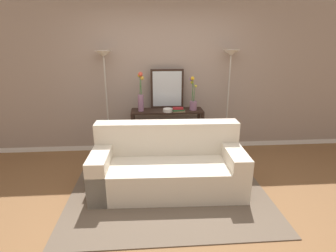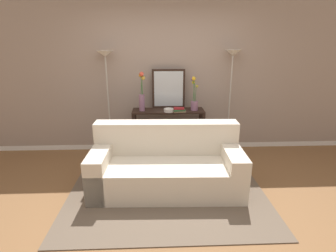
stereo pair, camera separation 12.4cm
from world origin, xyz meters
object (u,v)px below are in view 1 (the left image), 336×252
object	(u,v)px
book_row_under_console	(147,152)
fruit_bowl	(168,110)
couch	(168,167)
wall_mirror	(167,89)
floor_lamp_left	(105,75)
floor_lamp_right	(230,73)
vase_short_flowers	(193,97)
book_stack	(178,110)
console_table	(167,124)
vase_tall_flowers	(141,95)

from	to	relation	value
book_row_under_console	fruit_bowl	bearing A→B (deg)	-17.91
couch	wall_mirror	bearing A→B (deg)	86.27
wall_mirror	book_row_under_console	xyz separation A→B (m)	(-0.37, -0.16, -1.11)
floor_lamp_left	floor_lamp_right	world-z (taller)	floor_lamp_right
couch	floor_lamp_left	distance (m)	1.89
floor_lamp_right	fruit_bowl	world-z (taller)	floor_lamp_right
vase_short_flowers	book_stack	bearing A→B (deg)	-157.80
console_table	book_row_under_console	xyz separation A→B (m)	(-0.36, 0.00, -0.51)
fruit_bowl	couch	bearing A→B (deg)	-94.35
floor_lamp_left	vase_short_flowers	size ratio (longest dim) A/B	3.15
couch	book_stack	distance (m)	1.16
wall_mirror	vase_short_flowers	distance (m)	0.47
console_table	floor_lamp_left	xyz separation A→B (m)	(-1.02, 0.08, 0.86)
fruit_bowl	vase_short_flowers	bearing A→B (deg)	12.95
couch	book_row_under_console	xyz separation A→B (m)	(-0.29, 1.12, -0.26)
console_table	book_stack	bearing A→B (deg)	-34.90
vase_short_flowers	couch	bearing A→B (deg)	-114.72
couch	console_table	distance (m)	1.15
floor_lamp_left	vase_tall_flowers	size ratio (longest dim) A/B	2.75
console_table	book_row_under_console	size ratio (longest dim) A/B	4.34
floor_lamp_left	vase_short_flowers	bearing A→B (deg)	-3.88
floor_lamp_left	floor_lamp_right	bearing A→B (deg)	0.00
vase_short_flowers	book_row_under_console	size ratio (longest dim) A/B	2.03
vase_tall_flowers	couch	bearing A→B (deg)	-71.24
console_table	couch	bearing A→B (deg)	-93.61
floor_lamp_left	book_stack	distance (m)	1.34
vase_tall_flowers	book_row_under_console	size ratio (longest dim) A/B	2.33
fruit_bowl	book_stack	xyz separation A→B (m)	(0.17, -0.01, 0.00)
floor_lamp_left	vase_short_flowers	xyz separation A→B (m)	(1.46, -0.10, -0.37)
couch	console_table	world-z (taller)	couch
floor_lamp_left	fruit_bowl	size ratio (longest dim) A/B	10.73
vase_short_flowers	floor_lamp_right	bearing A→B (deg)	8.81
floor_lamp_right	vase_tall_flowers	world-z (taller)	floor_lamp_right
floor_lamp_left	fruit_bowl	bearing A→B (deg)	-10.92
floor_lamp_right	book_row_under_console	world-z (taller)	floor_lamp_right
vase_tall_flowers	book_stack	size ratio (longest dim) A/B	3.02
wall_mirror	book_stack	bearing A→B (deg)	-59.37
couch	book_stack	world-z (taller)	book_stack
floor_lamp_right	vase_tall_flowers	size ratio (longest dim) A/B	2.76
wall_mirror	fruit_bowl	bearing A→B (deg)	-91.42
wall_mirror	fruit_bowl	distance (m)	0.41
book_row_under_console	vase_tall_flowers	bearing A→B (deg)	-160.86
floor_lamp_left	wall_mirror	world-z (taller)	floor_lamp_left
couch	book_row_under_console	world-z (taller)	couch
vase_tall_flowers	vase_short_flowers	distance (m)	0.88
console_table	fruit_bowl	size ratio (longest dim) A/B	7.27
floor_lamp_left	wall_mirror	distance (m)	1.07
console_table	vase_tall_flowers	distance (m)	0.69
floor_lamp_right	vase_tall_flowers	bearing A→B (deg)	-175.86
book_row_under_console	vase_short_flowers	bearing A→B (deg)	-1.31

